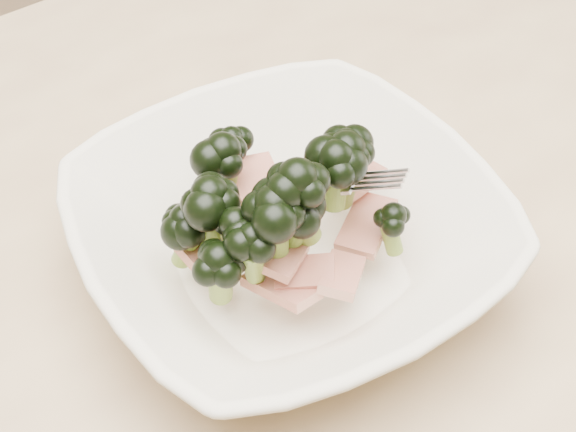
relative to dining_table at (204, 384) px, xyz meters
name	(u,v)px	position (x,y,z in m)	size (l,w,h in m)	color
dining_table	(204,384)	(0.00, 0.00, 0.00)	(1.20, 0.80, 0.75)	tan
broccoli_dish	(287,228)	(0.07, -0.01, 0.14)	(0.30, 0.30, 0.12)	beige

